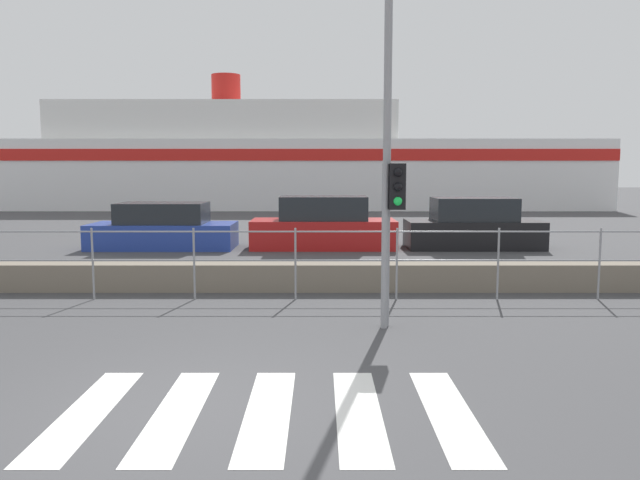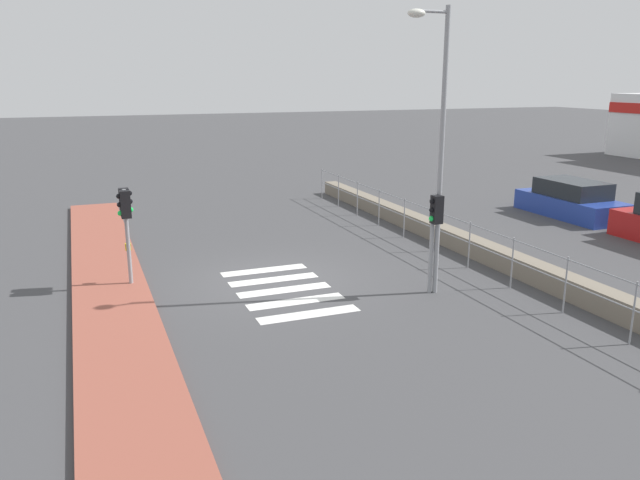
{
  "view_description": "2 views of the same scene",
  "coord_description": "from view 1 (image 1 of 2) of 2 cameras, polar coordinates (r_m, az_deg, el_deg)",
  "views": [
    {
      "loc": [
        1.39,
        -5.96,
        2.4
      ],
      "look_at": [
        1.37,
        2.0,
        1.5
      ],
      "focal_mm": 35.0,
      "sensor_mm": 36.0,
      "label": 1
    },
    {
      "loc": [
        15.11,
        -4.59,
        5.19
      ],
      "look_at": [
        0.81,
        1.0,
        1.2
      ],
      "focal_mm": 35.0,
      "sensor_mm": 36.0,
      "label": 2
    }
  ],
  "objects": [
    {
      "name": "parked_car_black",
      "position": [
        19.7,
        13.94,
        1.18
      ],
      "size": [
        4.08,
        1.75,
        1.55
      ],
      "color": "black",
      "rests_on": "ground_plane"
    },
    {
      "name": "parked_car_red",
      "position": [
        19.13,
        0.44,
        1.28
      ],
      "size": [
        4.4,
        1.77,
        1.6
      ],
      "color": "#B21919",
      "rests_on": "ground_plane"
    },
    {
      "name": "ferry_boat",
      "position": [
        39.73,
        -3.2,
        6.93
      ],
      "size": [
        37.28,
        7.13,
        8.28
      ],
      "color": "white",
      "rests_on": "ground_plane"
    },
    {
      "name": "seawall",
      "position": [
        12.53,
        -6.26,
        -3.37
      ],
      "size": [
        22.92,
        0.55,
        0.54
      ],
      "color": "slate",
      "rests_on": "ground_plane"
    },
    {
      "name": "ground_plane",
      "position": [
        6.57,
        -12.56,
        -15.13
      ],
      "size": [
        160.0,
        160.0,
        0.0
      ],
      "primitive_type": "plane",
      "color": "#424244"
    },
    {
      "name": "parked_car_blue",
      "position": [
        19.73,
        -14.01,
        1.0
      ],
      "size": [
        4.38,
        1.88,
        1.4
      ],
      "color": "#233D9E",
      "rests_on": "ground_plane"
    },
    {
      "name": "traffic_light_far",
      "position": [
        9.35,
        6.78,
        2.92
      ],
      "size": [
        0.34,
        0.32,
        2.49
      ],
      "color": "gray",
      "rests_on": "ground_plane"
    },
    {
      "name": "streetlamp",
      "position": [
        9.46,
        6.51,
        16.98
      ],
      "size": [
        0.32,
        1.08,
        6.78
      ],
      "color": "gray",
      "rests_on": "ground_plane"
    },
    {
      "name": "harbor_fence",
      "position": [
        11.58,
        -6.78,
        -1.2
      ],
      "size": [
        20.67,
        0.04,
        1.33
      ],
      "color": "gray",
      "rests_on": "ground_plane"
    },
    {
      "name": "crosswalk",
      "position": [
        6.44,
        -4.66,
        -15.4
      ],
      "size": [
        4.05,
        2.4,
        0.01
      ],
      "color": "silver",
      "rests_on": "ground_plane"
    }
  ]
}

